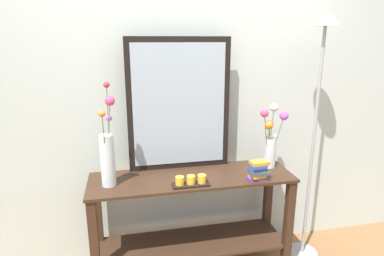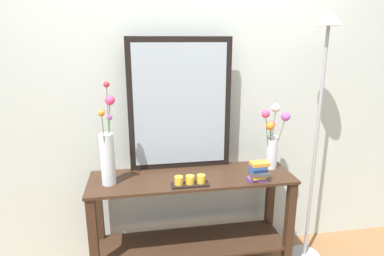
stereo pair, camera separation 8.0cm
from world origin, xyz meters
The scene contains 8 objects.
wall_back centered at (0.00, 0.33, 1.35)m, with size 6.40×0.08×2.70m, color beige.
console_table centered at (0.00, 0.00, 0.49)m, with size 1.42×0.43×0.78m.
mirror_leaning centered at (-0.05, 0.18, 1.25)m, with size 0.74×0.03×0.94m.
tall_vase_left centered at (-0.56, -0.03, 1.00)m, with size 0.12×0.20×0.68m.
vase_right centered at (0.60, 0.04, 1.00)m, with size 0.21×0.14×0.48m.
candle_tray centered at (-0.04, -0.14, 0.81)m, with size 0.24×0.09×0.07m.
book_stack centered at (0.43, -0.15, 0.85)m, with size 0.14×0.10×0.14m.
floor_lamp centered at (0.93, 0.02, 1.28)m, with size 0.24×0.24×1.89m.
Camera 1 is at (-0.43, -2.06, 1.71)m, focal length 30.53 mm.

